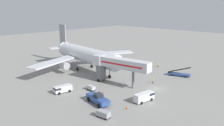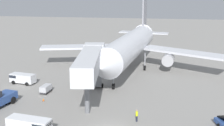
{
  "view_description": "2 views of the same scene",
  "coord_description": "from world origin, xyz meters",
  "px_view_note": "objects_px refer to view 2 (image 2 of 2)",
  "views": [
    {
      "loc": [
        -51.88,
        -33.17,
        22.28
      ],
      "look_at": [
        0.95,
        17.58,
        4.14
      ],
      "focal_mm": 37.17,
      "sensor_mm": 36.0,
      "label": 1
    },
    {
      "loc": [
        6.49,
        -34.35,
        17.29
      ],
      "look_at": [
        -2.62,
        17.63,
        4.31
      ],
      "focal_mm": 48.31,
      "sensor_mm": 36.0,
      "label": 2
    }
  ],
  "objects_px": {
    "jet_bridge": "(91,63)",
    "service_van_outer_right": "(22,78)",
    "safety_cone_bravo": "(43,100)",
    "ground_crew_worker_midground": "(137,115)",
    "airplane_at_gate": "(131,46)",
    "service_van_near_right": "(30,125)",
    "baggage_cart_mid_center": "(46,89)"
  },
  "relations": [
    {
      "from": "jet_bridge",
      "to": "safety_cone_bravo",
      "type": "xyz_separation_m",
      "value": [
        -7.3,
        -2.16,
        -5.79
      ]
    },
    {
      "from": "airplane_at_gate",
      "to": "service_van_outer_right",
      "type": "bearing_deg",
      "value": -145.06
    },
    {
      "from": "ground_crew_worker_midground",
      "to": "safety_cone_bravo",
      "type": "height_order",
      "value": "ground_crew_worker_midground"
    },
    {
      "from": "airplane_at_gate",
      "to": "safety_cone_bravo",
      "type": "distance_m",
      "value": 24.68
    },
    {
      "from": "service_van_near_right",
      "to": "safety_cone_bravo",
      "type": "relative_size",
      "value": 11.33
    },
    {
      "from": "airplane_at_gate",
      "to": "service_van_near_right",
      "type": "bearing_deg",
      "value": -104.89
    },
    {
      "from": "baggage_cart_mid_center",
      "to": "safety_cone_bravo",
      "type": "distance_m",
      "value": 4.04
    },
    {
      "from": "service_van_outer_right",
      "to": "ground_crew_worker_midground",
      "type": "relative_size",
      "value": 2.94
    },
    {
      "from": "airplane_at_gate",
      "to": "safety_cone_bravo",
      "type": "xyz_separation_m",
      "value": [
        -11.45,
        -21.23,
        -5.2
      ]
    },
    {
      "from": "service_van_near_right",
      "to": "jet_bridge",
      "type": "bearing_deg",
      "value": 71.44
    },
    {
      "from": "baggage_cart_mid_center",
      "to": "ground_crew_worker_midground",
      "type": "distance_m",
      "value": 18.67
    },
    {
      "from": "airplane_at_gate",
      "to": "safety_cone_bravo",
      "type": "relative_size",
      "value": 85.1
    },
    {
      "from": "baggage_cart_mid_center",
      "to": "service_van_near_right",
      "type": "bearing_deg",
      "value": -74.8
    },
    {
      "from": "airplane_at_gate",
      "to": "ground_crew_worker_midground",
      "type": "distance_m",
      "value": 26.91
    },
    {
      "from": "airplane_at_gate",
      "to": "baggage_cart_mid_center",
      "type": "height_order",
      "value": "airplane_at_gate"
    },
    {
      "from": "jet_bridge",
      "to": "safety_cone_bravo",
      "type": "relative_size",
      "value": 36.86
    },
    {
      "from": "baggage_cart_mid_center",
      "to": "safety_cone_bravo",
      "type": "height_order",
      "value": "baggage_cart_mid_center"
    },
    {
      "from": "jet_bridge",
      "to": "service_van_outer_right",
      "type": "height_order",
      "value": "jet_bridge"
    },
    {
      "from": "airplane_at_gate",
      "to": "service_van_outer_right",
      "type": "height_order",
      "value": "airplane_at_gate"
    },
    {
      "from": "service_van_near_right",
      "to": "safety_cone_bravo",
      "type": "bearing_deg",
      "value": 104.86
    },
    {
      "from": "jet_bridge",
      "to": "ground_crew_worker_midground",
      "type": "distance_m",
      "value": 11.92
    },
    {
      "from": "airplane_at_gate",
      "to": "jet_bridge",
      "type": "xyz_separation_m",
      "value": [
        -4.16,
        -19.07,
        0.59
      ]
    },
    {
      "from": "jet_bridge",
      "to": "service_van_outer_right",
      "type": "xyz_separation_m",
      "value": [
        -14.76,
        5.85,
        -4.95
      ]
    },
    {
      "from": "airplane_at_gate",
      "to": "ground_crew_worker_midground",
      "type": "relative_size",
      "value": 25.08
    },
    {
      "from": "service_van_outer_right",
      "to": "safety_cone_bravo",
      "type": "distance_m",
      "value": 10.98
    },
    {
      "from": "airplane_at_gate",
      "to": "service_van_outer_right",
      "type": "distance_m",
      "value": 23.49
    },
    {
      "from": "airplane_at_gate",
      "to": "service_van_near_right",
      "type": "relative_size",
      "value": 7.51
    },
    {
      "from": "safety_cone_bravo",
      "to": "service_van_outer_right",
      "type": "bearing_deg",
      "value": 132.98
    },
    {
      "from": "service_van_outer_right",
      "to": "baggage_cart_mid_center",
      "type": "bearing_deg",
      "value": -33.22
    },
    {
      "from": "airplane_at_gate",
      "to": "safety_cone_bravo",
      "type": "bearing_deg",
      "value": -118.35
    },
    {
      "from": "service_van_outer_right",
      "to": "ground_crew_worker_midground",
      "type": "distance_m",
      "value": 26.24
    },
    {
      "from": "baggage_cart_mid_center",
      "to": "ground_crew_worker_midground",
      "type": "relative_size",
      "value": 1.49
    }
  ]
}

